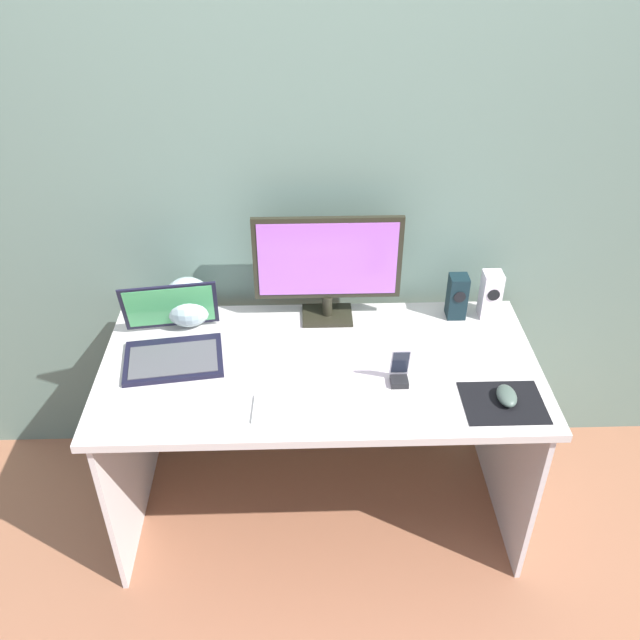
{
  "coord_description": "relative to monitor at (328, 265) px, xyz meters",
  "views": [
    {
      "loc": [
        -0.05,
        -1.77,
        2.12
      ],
      "look_at": [
        -0.0,
        -0.02,
        0.9
      ],
      "focal_mm": 38.31,
      "sensor_mm": 36.0,
      "label": 1
    }
  ],
  "objects": [
    {
      "name": "ground_plane",
      "position": [
        -0.03,
        -0.27,
        -0.93
      ],
      "size": [
        8.0,
        8.0,
        0.0
      ],
      "primitive_type": "plane",
      "color": "#8F5A40"
    },
    {
      "name": "wall_back",
      "position": [
        -0.03,
        0.15,
        0.32
      ],
      "size": [
        6.0,
        0.04,
        2.5
      ],
      "primitive_type": "cube",
      "color": "slate",
      "rests_on": "ground_plane"
    },
    {
      "name": "desk",
      "position": [
        -0.03,
        -0.27,
        -0.36
      ],
      "size": [
        1.45,
        0.71,
        0.71
      ],
      "color": "beige",
      "rests_on": "ground_plane"
    },
    {
      "name": "monitor",
      "position": [
        0.0,
        0.0,
        0.0
      ],
      "size": [
        0.51,
        0.14,
        0.4
      ],
      "color": "black",
      "rests_on": "desk"
    },
    {
      "name": "speaker_right",
      "position": [
        0.58,
        -0.01,
        -0.13
      ],
      "size": [
        0.07,
        0.07,
        0.18
      ],
      "color": "white",
      "rests_on": "desk"
    },
    {
      "name": "speaker_near_monitor",
      "position": [
        0.46,
        -0.01,
        -0.14
      ],
      "size": [
        0.07,
        0.07,
        0.17
      ],
      "color": "black",
      "rests_on": "desk"
    },
    {
      "name": "laptop",
      "position": [
        -0.53,
        -0.19,
        -0.17
      ],
      "size": [
        0.36,
        0.35,
        0.22
      ],
      "color": "black",
      "rests_on": "desk"
    },
    {
      "name": "fishbowl",
      "position": [
        -0.49,
        -0.02,
        -0.13
      ],
      "size": [
        0.18,
        0.18,
        0.18
      ],
      "primitive_type": "sphere",
      "color": "silver",
      "rests_on": "desk"
    },
    {
      "name": "keyboard_external",
      "position": [
        -0.06,
        -0.5,
        -0.21
      ],
      "size": [
        0.38,
        0.14,
        0.01
      ],
      "primitive_type": "cube",
      "rotation": [
        0.0,
        0.0,
        -0.04
      ],
      "color": "white",
      "rests_on": "desk"
    },
    {
      "name": "mousepad",
      "position": [
        0.52,
        -0.48,
        -0.22
      ],
      "size": [
        0.25,
        0.2,
        0.0
      ],
      "primitive_type": "cube",
      "color": "black",
      "rests_on": "desk"
    },
    {
      "name": "mouse",
      "position": [
        0.53,
        -0.47,
        -0.2
      ],
      "size": [
        0.06,
        0.1,
        0.04
      ],
      "primitive_type": "ellipsoid",
      "rotation": [
        0.0,
        0.0,
        -0.03
      ],
      "color": "#425149",
      "rests_on": "mousepad"
    },
    {
      "name": "phone_in_dock",
      "position": [
        0.21,
        -0.37,
        -0.17
      ],
      "size": [
        0.06,
        0.06,
        0.14
      ],
      "color": "black",
      "rests_on": "desk"
    }
  ]
}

